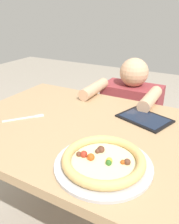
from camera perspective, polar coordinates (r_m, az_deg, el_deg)
dining_table at (r=1.15m, az=-3.13°, el=-8.37°), size 1.10×0.84×0.75m
pizza_near at (r=0.80m, az=3.49°, el=-12.20°), size 0.34×0.34×0.05m
fork at (r=1.18m, az=-15.74°, el=-1.42°), size 0.14×0.17×0.00m
tablet at (r=1.15m, az=13.64°, el=-1.57°), size 0.28×0.24×0.01m
diner_seated at (r=1.72m, az=9.87°, el=-4.44°), size 0.43×0.53×0.96m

